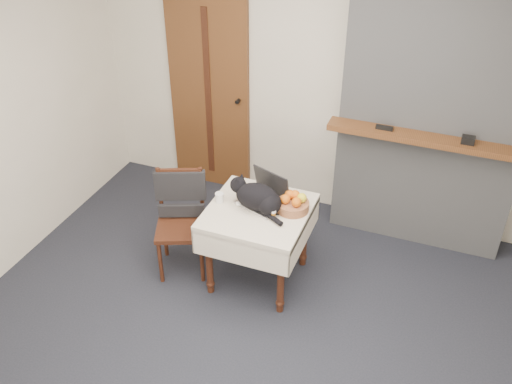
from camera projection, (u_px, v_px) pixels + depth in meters
ground at (249, 348)px, 4.19m from camera, size 4.50×4.50×0.00m
room_shell at (275, 103)px, 3.57m from camera, size 4.52×4.01×2.61m
door at (209, 94)px, 5.52m from camera, size 0.82×0.10×2.00m
chimney at (435, 105)px, 4.63m from camera, size 1.62×0.48×2.60m
side_table at (258, 221)px, 4.50m from camera, size 0.78×0.78×0.70m
laptop at (265, 195)px, 4.49m from camera, size 0.42×0.39×0.25m
cat at (259, 198)px, 4.38m from camera, size 0.51×0.30×0.26m
cream_jar at (220, 198)px, 4.51m from camera, size 0.07×0.07×0.08m
pill_bottle at (273, 215)px, 4.31m from camera, size 0.04×0.04×0.08m
fruit_basket at (293, 203)px, 4.41m from camera, size 0.26×0.26×0.15m
desk_clutter at (284, 210)px, 4.43m from camera, size 0.14×0.02×0.01m
chair at (181, 207)px, 4.69m from camera, size 0.52×0.52×0.90m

